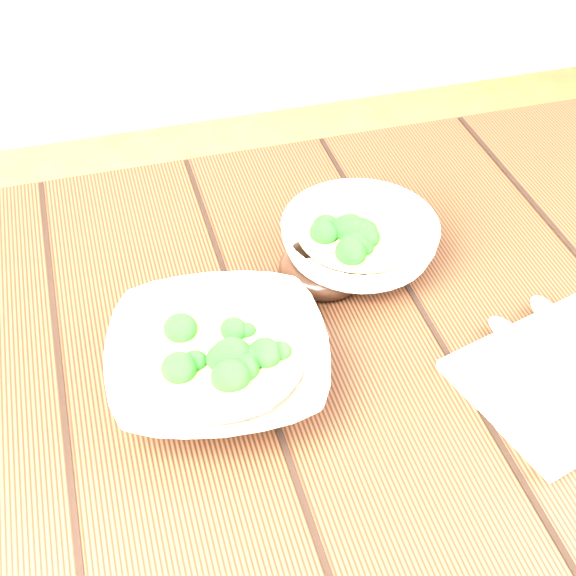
# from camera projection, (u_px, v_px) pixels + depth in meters

# --- Properties ---
(table) EXTENTS (1.20, 0.80, 0.75)m
(table) POSITION_uv_depth(u_px,v_px,m) (275.00, 427.00, 0.93)
(table) COLOR #331A0E
(table) RESTS_ON ground
(soup_bowl_front) EXTENTS (0.25, 0.25, 0.06)m
(soup_bowl_front) POSITION_uv_depth(u_px,v_px,m) (218.00, 361.00, 0.81)
(soup_bowl_front) COLOR silver
(soup_bowl_front) RESTS_ON table
(soup_bowl_back) EXTENTS (0.23, 0.23, 0.07)m
(soup_bowl_back) POSITION_uv_depth(u_px,v_px,m) (359.00, 241.00, 0.94)
(soup_bowl_back) COLOR silver
(soup_bowl_back) RESTS_ON table
(trivet) EXTENTS (0.13, 0.13, 0.03)m
(trivet) POSITION_uv_depth(u_px,v_px,m) (323.00, 268.00, 0.94)
(trivet) COLOR black
(trivet) RESTS_ON table
(napkin) EXTENTS (0.24, 0.21, 0.01)m
(napkin) POSITION_uv_depth(u_px,v_px,m) (565.00, 378.00, 0.82)
(napkin) COLOR beige
(napkin) RESTS_ON table
(spoon_left) EXTENTS (0.05, 0.17, 0.01)m
(spoon_left) POSITION_uv_depth(u_px,v_px,m) (527.00, 350.00, 0.84)
(spoon_left) COLOR #BCB8A6
(spoon_left) RESTS_ON napkin
(spoon_right) EXTENTS (0.03, 0.17, 0.01)m
(spoon_right) POSITION_uv_depth(u_px,v_px,m) (561.00, 331.00, 0.86)
(spoon_right) COLOR #BCB8A6
(spoon_right) RESTS_ON napkin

